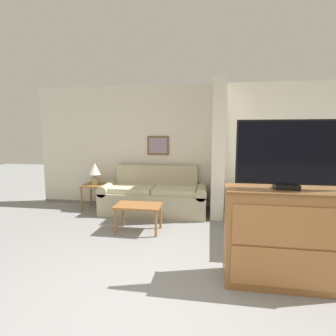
% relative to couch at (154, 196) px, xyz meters
% --- Properties ---
extents(ground_plane, '(20.00, 20.00, 0.00)m').
position_rel_couch_xyz_m(ground_plane, '(0.61, -3.02, -0.33)').
color(ground_plane, gray).
extents(wall_back, '(6.67, 0.16, 2.60)m').
position_rel_couch_xyz_m(wall_back, '(0.61, 0.48, 0.96)').
color(wall_back, silver).
rests_on(wall_back, ground_plane).
extents(wall_partition_pillar, '(0.24, 0.76, 2.60)m').
position_rel_couch_xyz_m(wall_partition_pillar, '(1.25, 0.04, 0.97)').
color(wall_partition_pillar, silver).
rests_on(wall_partition_pillar, ground_plane).
extents(couch, '(2.11, 0.84, 0.93)m').
position_rel_couch_xyz_m(couch, '(0.00, 0.00, 0.00)').
color(couch, '#B7AD8E').
rests_on(couch, ground_plane).
extents(coffee_table, '(0.74, 0.46, 0.45)m').
position_rel_couch_xyz_m(coffee_table, '(-0.04, -1.06, 0.06)').
color(coffee_table, '#996033').
rests_on(coffee_table, ground_plane).
extents(side_table, '(0.49, 0.49, 0.53)m').
position_rel_couch_xyz_m(side_table, '(-1.29, 0.05, 0.12)').
color(side_table, '#996033').
rests_on(side_table, ground_plane).
extents(table_lamp, '(0.29, 0.29, 0.45)m').
position_rel_couch_xyz_m(table_lamp, '(-1.29, 0.05, 0.49)').
color(table_lamp, tan).
rests_on(table_lamp, side_table).
extents(tv_dresser, '(1.23, 0.47, 1.04)m').
position_rel_couch_xyz_m(tv_dresser, '(1.88, -2.28, 0.19)').
color(tv_dresser, '#996033').
rests_on(tv_dresser, ground_plane).
extents(tv, '(1.03, 0.16, 0.71)m').
position_rel_couch_xyz_m(tv, '(1.88, -2.28, 1.06)').
color(tv, black).
rests_on(tv, tv_dresser).
extents(bed, '(1.84, 2.20, 0.53)m').
position_rel_couch_xyz_m(bed, '(2.41, -0.72, -0.06)').
color(bed, '#996033').
rests_on(bed, ground_plane).
extents(backpack, '(0.31, 0.23, 0.40)m').
position_rel_couch_xyz_m(backpack, '(2.38, -0.65, 0.40)').
color(backpack, '#2D4733').
rests_on(backpack, bed).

